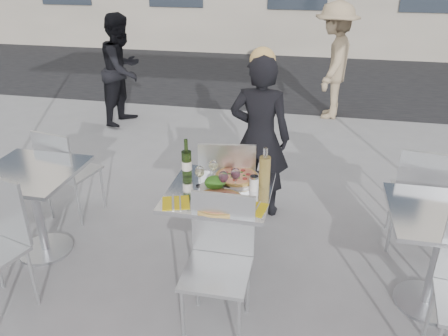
% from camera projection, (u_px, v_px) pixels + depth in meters
% --- Properties ---
extents(ground, '(80.00, 80.00, 0.00)m').
position_uv_depth(ground, '(220.00, 274.00, 3.39)').
color(ground, slate).
extents(street_asphalt, '(24.00, 5.00, 0.00)m').
position_uv_depth(street_asphalt, '(287.00, 75.00, 9.12)').
color(street_asphalt, black).
rests_on(street_asphalt, ground).
extents(main_table, '(0.72, 0.72, 0.75)m').
position_uv_depth(main_table, '(220.00, 215.00, 3.16)').
color(main_table, '#B7BABF').
rests_on(main_table, ground).
extents(side_table_left, '(0.72, 0.72, 0.75)m').
position_uv_depth(side_table_left, '(34.00, 194.00, 3.44)').
color(side_table_left, '#B7BABF').
rests_on(side_table_left, ground).
extents(side_table_right, '(0.72, 0.72, 0.75)m').
position_uv_depth(side_table_right, '(441.00, 241.00, 2.88)').
color(side_table_right, '#B7BABF').
rests_on(side_table_right, ground).
extents(chair_far, '(0.50, 0.51, 0.97)m').
position_uv_depth(chair_far, '(227.00, 184.00, 3.53)').
color(chair_far, silver).
rests_on(chair_far, ground).
extents(chair_near, '(0.41, 0.43, 0.90)m').
position_uv_depth(chair_near, '(220.00, 253.00, 2.77)').
color(chair_near, silver).
rests_on(chair_near, ground).
extents(side_chair_lfar, '(0.47, 0.48, 0.88)m').
position_uv_depth(side_chair_lfar, '(64.00, 167.00, 3.92)').
color(side_chair_lfar, silver).
rests_on(side_chair_lfar, ground).
extents(side_chair_rfar, '(0.48, 0.49, 0.94)m').
position_uv_depth(side_chair_rfar, '(422.00, 192.00, 3.44)').
color(side_chair_rfar, silver).
rests_on(side_chair_rfar, ground).
extents(woman_diner, '(0.57, 0.38, 1.51)m').
position_uv_depth(woman_diner, '(260.00, 138.00, 3.94)').
color(woman_diner, black).
rests_on(woman_diner, ground).
extents(pedestrian_a, '(0.70, 0.84, 1.56)m').
position_uv_depth(pedestrian_a, '(122.00, 70.00, 6.21)').
color(pedestrian_a, black).
rests_on(pedestrian_a, ground).
extents(pedestrian_b, '(0.76, 1.16, 1.69)m').
position_uv_depth(pedestrian_b, '(333.00, 61.00, 6.42)').
color(pedestrian_b, tan).
rests_on(pedestrian_b, ground).
extents(pizza_near, '(0.36, 0.36, 0.02)m').
position_uv_depth(pizza_near, '(218.00, 202.00, 2.89)').
color(pizza_near, '#DAAD55').
rests_on(pizza_near, main_table).
extents(pizza_far, '(0.35, 0.35, 0.03)m').
position_uv_depth(pizza_far, '(237.00, 177.00, 3.22)').
color(pizza_far, white).
rests_on(pizza_far, main_table).
extents(salad_plate, '(0.22, 0.22, 0.09)m').
position_uv_depth(salad_plate, '(215.00, 183.00, 3.08)').
color(salad_plate, white).
rests_on(salad_plate, main_table).
extents(wine_bottle, '(0.07, 0.08, 0.29)m').
position_uv_depth(wine_bottle, '(187.00, 162.00, 3.21)').
color(wine_bottle, '#36531F').
rests_on(wine_bottle, main_table).
extents(carafe, '(0.08, 0.08, 0.29)m').
position_uv_depth(carafe, '(265.00, 170.00, 3.08)').
color(carafe, '#D0B358').
rests_on(carafe, main_table).
extents(sugar_shaker, '(0.06, 0.06, 0.11)m').
position_uv_depth(sugar_shaker, '(254.00, 183.00, 3.05)').
color(sugar_shaker, white).
rests_on(sugar_shaker, main_table).
extents(wineglass_white_a, '(0.07, 0.07, 0.16)m').
position_uv_depth(wineglass_white_a, '(200.00, 172.00, 3.07)').
color(wineglass_white_a, white).
rests_on(wineglass_white_a, main_table).
extents(wineglass_white_b, '(0.07, 0.07, 0.16)m').
position_uv_depth(wineglass_white_b, '(213.00, 166.00, 3.16)').
color(wineglass_white_b, white).
rests_on(wineglass_white_b, main_table).
extents(wineglass_red_a, '(0.07, 0.07, 0.16)m').
position_uv_depth(wineglass_red_a, '(223.00, 178.00, 3.00)').
color(wineglass_red_a, white).
rests_on(wineglass_red_a, main_table).
extents(wineglass_red_b, '(0.07, 0.07, 0.16)m').
position_uv_depth(wineglass_red_b, '(236.00, 174.00, 3.04)').
color(wineglass_red_b, white).
rests_on(wineglass_red_b, main_table).
extents(napkin_left, '(0.23, 0.23, 0.01)m').
position_uv_depth(napkin_left, '(176.00, 203.00, 2.90)').
color(napkin_left, gold).
rests_on(napkin_left, main_table).
extents(napkin_right, '(0.20, 0.20, 0.01)m').
position_uv_depth(napkin_right, '(252.00, 208.00, 2.84)').
color(napkin_right, gold).
rests_on(napkin_right, main_table).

